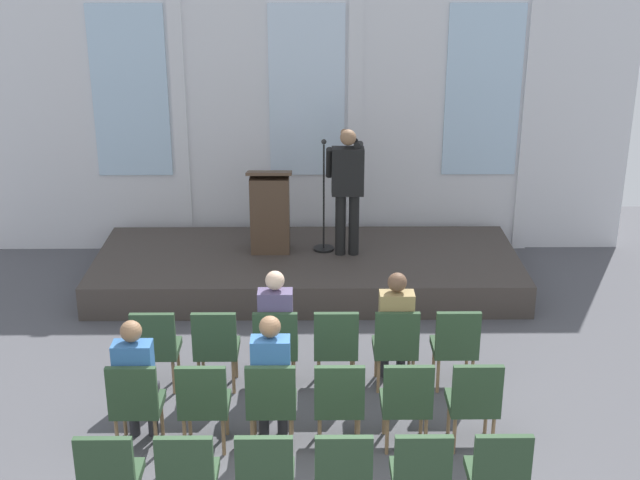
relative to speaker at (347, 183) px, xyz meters
name	(u,v)px	position (x,y,z in m)	size (l,w,h in m)	color
rear_partition	(309,120)	(-0.50, 1.37, 0.54)	(9.40, 0.14, 3.87)	silver
stage_platform	(307,270)	(-0.53, -0.05, -1.22)	(5.69, 2.25, 0.43)	#3F3833
speaker	(347,183)	(0.00, 0.00, 0.00)	(0.50, 0.69, 1.72)	black
mic_stand	(324,227)	(-0.31, 0.15, -0.66)	(0.28, 0.28, 1.55)	black
lectern	(270,212)	(-1.03, 0.14, -0.45)	(0.60, 0.48, 1.16)	#4C3828
chair_r0_c0	(156,344)	(-2.11, -2.83, -0.90)	(0.46, 0.44, 0.94)	olive
chair_r0_c1	(216,344)	(-1.48, -2.83, -0.90)	(0.46, 0.44, 0.94)	olive
chair_r0_c2	(276,344)	(-0.85, -2.83, -0.90)	(0.46, 0.44, 0.94)	olive
audience_r0_c2	(276,323)	(-0.85, -2.74, -0.69)	(0.36, 0.39, 1.34)	#2D2D33
chair_r0_c3	(336,343)	(-0.22, -2.83, -0.90)	(0.46, 0.44, 0.94)	olive
chair_r0_c4	(396,343)	(0.41, -2.83, -0.90)	(0.46, 0.44, 0.94)	olive
audience_r0_c4	(396,323)	(0.41, -2.74, -0.70)	(0.36, 0.39, 1.31)	#2D2D33
chair_r0_c5	(455,343)	(1.04, -2.83, -0.90)	(0.46, 0.44, 0.94)	olive
chair_r1_c0	(136,400)	(-2.11, -3.94, -0.90)	(0.46, 0.44, 0.94)	olive
audience_r1_c0	(136,377)	(-2.11, -3.86, -0.70)	(0.36, 0.39, 1.32)	#2D2D33
chair_r1_c1	(204,400)	(-1.48, -3.94, -0.90)	(0.46, 0.44, 0.94)	olive
chair_r1_c2	(271,400)	(-0.85, -3.94, -0.90)	(0.46, 0.44, 0.94)	olive
audience_r1_c2	(271,375)	(-0.85, -3.86, -0.68)	(0.36, 0.39, 1.36)	#2D2D33
chair_r1_c3	(339,399)	(-0.22, -3.94, -0.90)	(0.46, 0.44, 0.94)	olive
chair_r1_c4	(407,399)	(0.41, -3.94, -0.90)	(0.46, 0.44, 0.94)	olive
chair_r1_c5	(474,399)	(1.04, -3.94, -0.90)	(0.46, 0.44, 0.94)	olive
chair_r2_c0	(109,473)	(-2.11, -5.06, -0.90)	(0.46, 0.44, 0.94)	olive
chair_r2_c1	(187,473)	(-1.48, -5.06, -0.90)	(0.46, 0.44, 0.94)	olive
chair_r2_c2	(265,472)	(-0.85, -5.06, -0.90)	(0.46, 0.44, 0.94)	olive
chair_r2_c3	(343,472)	(-0.22, -5.06, -0.90)	(0.46, 0.44, 0.94)	olive
chair_r2_c4	(421,471)	(0.41, -5.06, -0.90)	(0.46, 0.44, 0.94)	olive
chair_r2_c5	(498,471)	(1.04, -5.06, -0.90)	(0.46, 0.44, 0.94)	olive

